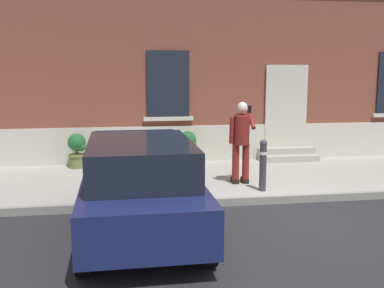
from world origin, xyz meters
TOP-DOWN VIEW (x-y plane):
  - ground_plane at (0.00, 0.00)m, footprint 80.00×80.00m
  - sidewalk at (0.00, 2.80)m, footprint 24.00×3.60m
  - curb_edge at (0.00, 0.94)m, footprint 24.00×0.12m
  - building_facade at (0.00, 5.29)m, footprint 24.00×1.52m
  - entrance_stoop at (1.68, 4.33)m, footprint 1.55×0.64m
  - hatchback_car_navy at (-2.48, -0.30)m, footprint 1.83×4.08m
  - bollard_near_person at (0.04, 1.35)m, footprint 0.15×0.15m
  - person_on_phone at (-0.24, 1.99)m, footprint 0.51×0.47m
  - planter_olive at (-3.83, 4.18)m, footprint 0.44×0.44m
  - planter_cream at (-1.06, 4.17)m, footprint 0.44×0.44m

SIDE VIEW (x-z plane):
  - ground_plane at x=0.00m, z-range 0.00..0.00m
  - sidewalk at x=0.00m, z-range 0.00..0.15m
  - curb_edge at x=0.00m, z-range 0.00..0.15m
  - entrance_stoop at x=1.68m, z-range 0.12..0.44m
  - planter_olive at x=-3.83m, z-range 0.18..1.04m
  - planter_cream at x=-1.06m, z-range 0.18..1.04m
  - bollard_near_person at x=0.04m, z-range 0.19..1.24m
  - hatchback_car_navy at x=-2.48m, z-range 0.04..1.54m
  - person_on_phone at x=-0.24m, z-range 0.28..2.03m
  - building_facade at x=0.00m, z-range -0.02..7.48m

